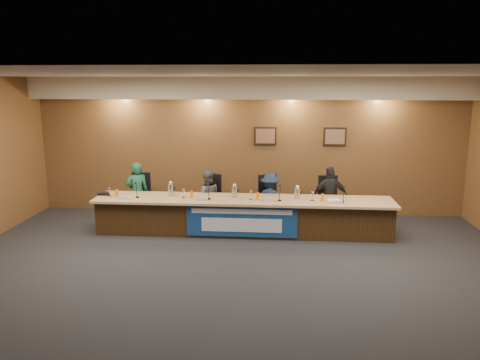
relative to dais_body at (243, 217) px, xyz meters
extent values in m
plane|color=black|center=(0.00, -2.40, -0.35)|extent=(10.00, 10.00, 0.00)
cube|color=silver|center=(0.00, -2.40, 2.85)|extent=(10.00, 8.00, 0.04)
cube|color=brown|center=(0.00, 1.60, 1.25)|extent=(10.00, 0.04, 3.20)
cube|color=beige|center=(0.00, 1.35, 2.60)|extent=(10.00, 0.50, 0.50)
cube|color=#39230F|center=(0.00, 0.00, 0.00)|extent=(6.00, 0.80, 0.70)
cube|color=tan|center=(0.00, -0.05, 0.38)|extent=(6.10, 0.95, 0.05)
cube|color=navy|center=(0.00, -0.41, 0.03)|extent=(2.20, 0.02, 0.65)
cube|color=silver|center=(0.00, -0.43, 0.23)|extent=(2.00, 0.01, 0.10)
cube|color=silver|center=(0.00, -0.43, -0.05)|extent=(1.60, 0.01, 0.28)
cube|color=black|center=(0.40, 1.57, 1.50)|extent=(0.52, 0.04, 0.42)
cube|color=black|center=(2.00, 1.57, 1.50)|extent=(0.52, 0.04, 0.42)
imported|color=#18553C|center=(-2.40, 0.57, 0.33)|extent=(0.58, 0.49, 1.36)
imported|color=#4F5054|center=(-0.84, 0.57, 0.26)|extent=(0.68, 0.58, 1.21)
imported|color=#16233C|center=(0.55, 0.57, 0.23)|extent=(0.82, 0.57, 1.16)
imported|color=black|center=(1.83, 0.57, 0.31)|extent=(0.81, 0.40, 1.33)
cube|color=black|center=(-2.40, 0.67, 0.13)|extent=(0.49, 0.49, 0.08)
cube|color=black|center=(-0.84, 0.67, 0.13)|extent=(0.63, 0.63, 0.08)
cube|color=black|center=(0.55, 0.67, 0.13)|extent=(0.61, 0.61, 0.08)
cube|color=black|center=(1.83, 0.67, 0.13)|extent=(0.53, 0.53, 0.08)
cube|color=white|center=(-2.42, -0.34, 0.45)|extent=(0.24, 0.08, 0.10)
cylinder|color=black|center=(-2.18, -0.14, 0.41)|extent=(0.07, 0.07, 0.02)
cylinder|color=#FD7400|center=(-2.63, -0.09, 0.47)|extent=(0.06, 0.06, 0.15)
cylinder|color=silver|center=(-2.78, -0.09, 0.49)|extent=(0.08, 0.08, 0.18)
cube|color=white|center=(-0.82, -0.30, 0.45)|extent=(0.24, 0.08, 0.10)
cylinder|color=black|center=(-0.68, -0.16, 0.41)|extent=(0.07, 0.07, 0.02)
cylinder|color=#FD7400|center=(-1.06, -0.09, 0.47)|extent=(0.06, 0.06, 0.15)
cylinder|color=silver|center=(-1.22, -0.09, 0.49)|extent=(0.08, 0.08, 0.18)
cube|color=white|center=(0.52, -0.28, 0.45)|extent=(0.24, 0.08, 0.10)
cylinder|color=black|center=(0.75, -0.18, 0.41)|extent=(0.07, 0.07, 0.02)
cylinder|color=#FD7400|center=(0.31, -0.13, 0.47)|extent=(0.06, 0.06, 0.15)
cylinder|color=silver|center=(0.17, -0.11, 0.49)|extent=(0.08, 0.08, 0.18)
cube|color=white|center=(1.86, -0.34, 0.45)|extent=(0.24, 0.08, 0.10)
cylinder|color=black|center=(1.99, -0.19, 0.41)|extent=(0.07, 0.07, 0.02)
cylinder|color=#FD7400|center=(1.60, -0.14, 0.47)|extent=(0.06, 0.06, 0.15)
cylinder|color=silver|center=(1.40, -0.10, 0.49)|extent=(0.08, 0.08, 0.18)
cylinder|color=silver|center=(-1.51, 0.03, 0.53)|extent=(0.12, 0.12, 0.26)
cylinder|color=silver|center=(-0.18, 0.03, 0.52)|extent=(0.11, 0.11, 0.24)
cylinder|color=silver|center=(1.11, 0.03, 0.51)|extent=(0.12, 0.12, 0.22)
cylinder|color=black|center=(-2.93, 0.03, 0.43)|extent=(0.32, 0.32, 0.05)
cube|color=white|center=(1.84, -0.07, 0.40)|extent=(0.26, 0.33, 0.01)
camera|label=1|loc=(0.69, -9.29, 2.75)|focal=35.00mm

